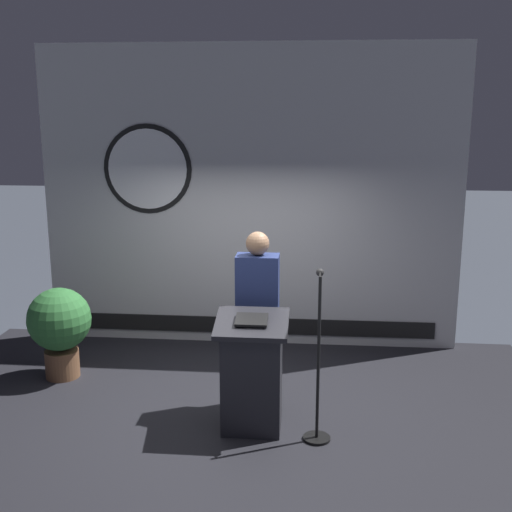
% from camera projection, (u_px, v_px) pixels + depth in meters
% --- Properties ---
extents(ground_plane, '(40.00, 40.00, 0.00)m').
position_uv_depth(ground_plane, '(231.00, 436.00, 6.24)').
color(ground_plane, '#383D47').
extents(stage_platform, '(6.40, 4.00, 0.30)m').
position_uv_depth(stage_platform, '(231.00, 422.00, 6.21)').
color(stage_platform, black).
rests_on(stage_platform, ground).
extents(banner_display, '(4.98, 0.12, 3.57)m').
position_uv_depth(banner_display, '(248.00, 200.00, 7.57)').
color(banner_display, silver).
rests_on(banner_display, stage_platform).
extents(podium, '(0.64, 0.50, 1.08)m').
position_uv_depth(podium, '(252.00, 374.00, 5.67)').
color(podium, '#26262B').
rests_on(podium, stage_platform).
extents(speaker_person, '(0.40, 0.26, 1.72)m').
position_uv_depth(speaker_person, '(258.00, 319.00, 6.05)').
color(speaker_person, black).
rests_on(speaker_person, stage_platform).
extents(microphone_stand, '(0.24, 0.48, 1.48)m').
position_uv_depth(microphone_stand, '(318.00, 383.00, 5.51)').
color(microphone_stand, black).
rests_on(microphone_stand, stage_platform).
extents(potted_plant, '(0.67, 0.67, 0.99)m').
position_uv_depth(potted_plant, '(60.00, 324.00, 6.77)').
color(potted_plant, brown).
rests_on(potted_plant, stage_platform).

